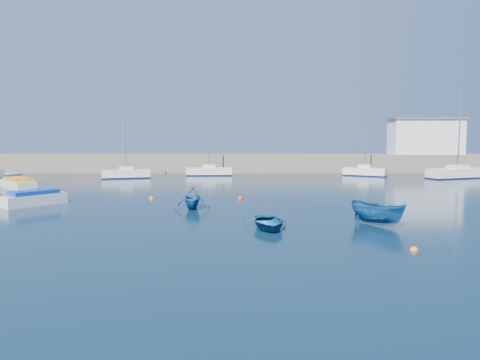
{
  "coord_description": "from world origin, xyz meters",
  "views": [
    {
      "loc": [
        2.63,
        -22.34,
        5.22
      ],
      "look_at": [
        2.79,
        16.3,
        1.6
      ],
      "focal_mm": 35.0,
      "sensor_mm": 36.0,
      "label": 1
    }
  ],
  "objects_px": {
    "harbor_office": "(425,137)",
    "dinghy_right": "(378,213)",
    "sailboat_5": "(126,174)",
    "motorboat_2": "(18,183)",
    "sailboat_7": "(365,171)",
    "sailboat_8": "(458,173)",
    "dinghy_center": "(268,222)",
    "sailboat_6": "(209,171)",
    "dinghy_left": "(192,198)",
    "motorboat_1": "(34,198)"
  },
  "relations": [
    {
      "from": "sailboat_6",
      "to": "motorboat_1",
      "type": "height_order",
      "value": "sailboat_6"
    },
    {
      "from": "harbor_office",
      "to": "sailboat_6",
      "type": "xyz_separation_m",
      "value": [
        -31.25,
        -6.11,
        -4.51
      ]
    },
    {
      "from": "sailboat_5",
      "to": "motorboat_2",
      "type": "distance_m",
      "value": 13.94
    },
    {
      "from": "sailboat_7",
      "to": "dinghy_left",
      "type": "bearing_deg",
      "value": 173.96
    },
    {
      "from": "motorboat_2",
      "to": "dinghy_center",
      "type": "relative_size",
      "value": 1.44
    },
    {
      "from": "motorboat_2",
      "to": "dinghy_right",
      "type": "height_order",
      "value": "dinghy_right"
    },
    {
      "from": "sailboat_8",
      "to": "dinghy_left",
      "type": "bearing_deg",
      "value": 108.96
    },
    {
      "from": "harbor_office",
      "to": "dinghy_center",
      "type": "bearing_deg",
      "value": -121.28
    },
    {
      "from": "harbor_office",
      "to": "sailboat_6",
      "type": "relative_size",
      "value": 1.25
    },
    {
      "from": "dinghy_right",
      "to": "sailboat_7",
      "type": "bearing_deg",
      "value": 35.21
    },
    {
      "from": "dinghy_right",
      "to": "sailboat_5",
      "type": "bearing_deg",
      "value": 84.9
    },
    {
      "from": "sailboat_8",
      "to": "motorboat_1",
      "type": "xyz_separation_m",
      "value": [
        -42.99,
        -22.8,
        -0.13
      ]
    },
    {
      "from": "sailboat_5",
      "to": "motorboat_2",
      "type": "bearing_deg",
      "value": 128.62
    },
    {
      "from": "sailboat_5",
      "to": "sailboat_8",
      "type": "xyz_separation_m",
      "value": [
        41.43,
        0.0,
        0.07
      ]
    },
    {
      "from": "sailboat_7",
      "to": "dinghy_center",
      "type": "distance_m",
      "value": 38.37
    },
    {
      "from": "dinghy_center",
      "to": "dinghy_left",
      "type": "bearing_deg",
      "value": 117.96
    },
    {
      "from": "sailboat_6",
      "to": "dinghy_right",
      "type": "bearing_deg",
      "value": -163.77
    },
    {
      "from": "sailboat_6",
      "to": "dinghy_right",
      "type": "height_order",
      "value": "sailboat_6"
    },
    {
      "from": "sailboat_7",
      "to": "sailboat_8",
      "type": "distance_m",
      "value": 11.24
    },
    {
      "from": "harbor_office",
      "to": "sailboat_7",
      "type": "bearing_deg",
      "value": -146.94
    },
    {
      "from": "sailboat_7",
      "to": "dinghy_right",
      "type": "bearing_deg",
      "value": -164.26
    },
    {
      "from": "motorboat_1",
      "to": "dinghy_left",
      "type": "xyz_separation_m",
      "value": [
        12.22,
        -1.77,
        0.26
      ]
    },
    {
      "from": "dinghy_left",
      "to": "dinghy_right",
      "type": "relative_size",
      "value": 0.83
    },
    {
      "from": "motorboat_1",
      "to": "dinghy_right",
      "type": "height_order",
      "value": "dinghy_right"
    },
    {
      "from": "sailboat_7",
      "to": "sailboat_8",
      "type": "bearing_deg",
      "value": -77.5
    },
    {
      "from": "harbor_office",
      "to": "sailboat_8",
      "type": "xyz_separation_m",
      "value": [
        0.09,
        -10.25,
        -4.44
      ]
    },
    {
      "from": "sailboat_6",
      "to": "sailboat_7",
      "type": "xyz_separation_m",
      "value": [
        20.6,
        -0.82,
        0.01
      ]
    },
    {
      "from": "harbor_office",
      "to": "dinghy_right",
      "type": "height_order",
      "value": "harbor_office"
    },
    {
      "from": "sailboat_8",
      "to": "dinghy_center",
      "type": "xyz_separation_m",
      "value": [
        -25.75,
        -31.99,
        -0.3
      ]
    },
    {
      "from": "motorboat_2",
      "to": "dinghy_left",
      "type": "distance_m",
      "value": 23.01
    },
    {
      "from": "motorboat_2",
      "to": "sailboat_5",
      "type": "bearing_deg",
      "value": 10.67
    },
    {
      "from": "sailboat_6",
      "to": "sailboat_7",
      "type": "bearing_deg",
      "value": -95.2
    },
    {
      "from": "sailboat_7",
      "to": "motorboat_2",
      "type": "relative_size",
      "value": 1.46
    },
    {
      "from": "harbor_office",
      "to": "dinghy_right",
      "type": "relative_size",
      "value": 2.75
    },
    {
      "from": "sailboat_5",
      "to": "motorboat_2",
      "type": "height_order",
      "value": "sailboat_5"
    },
    {
      "from": "sailboat_8",
      "to": "motorboat_1",
      "type": "bearing_deg",
      "value": 98.29
    },
    {
      "from": "motorboat_1",
      "to": "dinghy_center",
      "type": "relative_size",
      "value": 1.31
    },
    {
      "from": "sailboat_6",
      "to": "motorboat_1",
      "type": "distance_m",
      "value": 29.35
    },
    {
      "from": "motorboat_1",
      "to": "motorboat_2",
      "type": "distance_m",
      "value": 13.24
    },
    {
      "from": "harbor_office",
      "to": "dinghy_left",
      "type": "distance_m",
      "value": 46.61
    },
    {
      "from": "sailboat_8",
      "to": "sailboat_6",
      "type": "bearing_deg",
      "value": 62.83
    },
    {
      "from": "motorboat_1",
      "to": "harbor_office",
      "type": "bearing_deg",
      "value": 77.11
    },
    {
      "from": "sailboat_7",
      "to": "sailboat_5",
      "type": "bearing_deg",
      "value": 125.82
    },
    {
      "from": "sailboat_6",
      "to": "motorboat_1",
      "type": "relative_size",
      "value": 1.74
    },
    {
      "from": "sailboat_7",
      "to": "dinghy_center",
      "type": "relative_size",
      "value": 2.09
    },
    {
      "from": "motorboat_2",
      "to": "dinghy_center",
      "type": "distance_m",
      "value": 31.55
    },
    {
      "from": "sailboat_5",
      "to": "motorboat_1",
      "type": "xyz_separation_m",
      "value": [
        -1.57,
        -22.8,
        -0.06
      ]
    },
    {
      "from": "sailboat_6",
      "to": "dinghy_left",
      "type": "relative_size",
      "value": 2.66
    },
    {
      "from": "sailboat_6",
      "to": "sailboat_8",
      "type": "xyz_separation_m",
      "value": [
        31.34,
        -4.14,
        0.07
      ]
    },
    {
      "from": "harbor_office",
      "to": "sailboat_8",
      "type": "distance_m",
      "value": 11.17
    }
  ]
}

